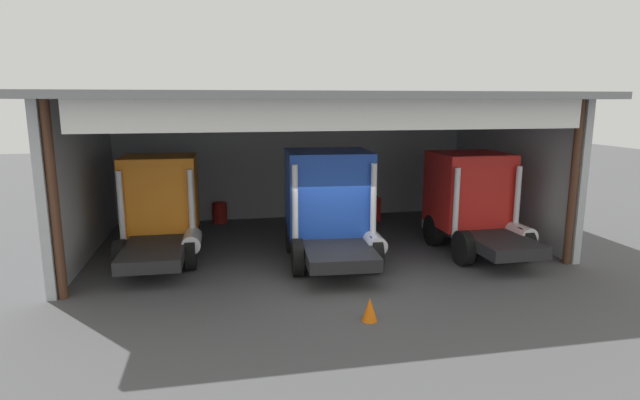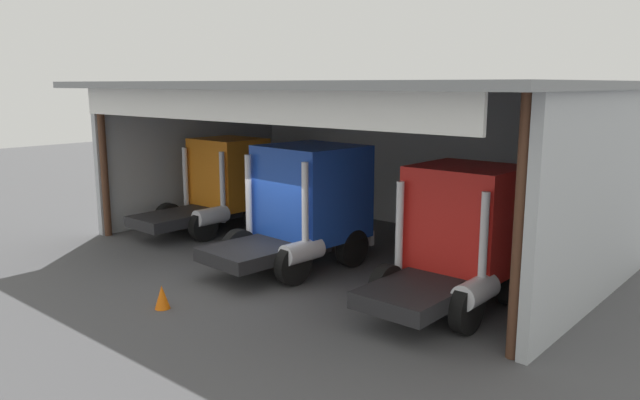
{
  "view_description": "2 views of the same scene",
  "coord_description": "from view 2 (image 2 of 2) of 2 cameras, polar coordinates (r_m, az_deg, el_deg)",
  "views": [
    {
      "loc": [
        -3.24,
        -13.26,
        4.98
      ],
      "look_at": [
        0.0,
        2.93,
        1.76
      ],
      "focal_mm": 28.62,
      "sensor_mm": 36.0,
      "label": 1
    },
    {
      "loc": [
        11.61,
        -10.46,
        5.15
      ],
      "look_at": [
        0.0,
        2.93,
        1.76
      ],
      "focal_mm": 34.11,
      "sensor_mm": 36.0,
      "label": 2
    }
  ],
  "objects": [
    {
      "name": "traffic_cone",
      "position": [
        14.76,
        -14.6,
        -8.8
      ],
      "size": [
        0.36,
        0.36,
        0.56
      ],
      "primitive_type": "cone",
      "color": "orange",
      "rests_on": "ground"
    },
    {
      "name": "truck_red_yard_outside",
      "position": [
        14.59,
        13.03,
        -3.08
      ],
      "size": [
        2.52,
        4.65,
        3.27
      ],
      "rotation": [
        0.0,
        0.0,
        0.0
      ],
      "color": "red",
      "rests_on": "ground"
    },
    {
      "name": "oil_drum",
      "position": [
        23.97,
        1.63,
        -0.53
      ],
      "size": [
        0.58,
        0.58,
        0.85
      ],
      "primitive_type": "cylinder",
      "color": "#B21E19",
      "rests_on": "ground"
    },
    {
      "name": "tool_cart",
      "position": [
        20.04,
        14.01,
        -2.91
      ],
      "size": [
        0.9,
        0.6,
        1.0
      ],
      "primitive_type": "cube",
      "color": "red",
      "rests_on": "ground"
    },
    {
      "name": "workshop_shed",
      "position": [
        19.31,
        3.86,
        6.39
      ],
      "size": [
        15.65,
        9.6,
        5.22
      ],
      "color": "#ADB2B7",
      "rests_on": "ground"
    },
    {
      "name": "truck_blue_center_right_bay",
      "position": [
        17.35,
        -1.34,
        -0.2
      ],
      "size": [
        2.83,
        4.94,
        3.43
      ],
      "rotation": [
        0.0,
        0.0,
        -0.07
      ],
      "color": "#1E47B7",
      "rests_on": "ground"
    },
    {
      "name": "truck_orange_center_bay",
      "position": [
        22.02,
        -9.24,
        1.55
      ],
      "size": [
        2.48,
        4.94,
        3.23
      ],
      "rotation": [
        0.0,
        0.0,
        -0.01
      ],
      "color": "orange",
      "rests_on": "ground"
    },
    {
      "name": "ground_plane",
      "position": [
        16.45,
        -6.76,
        -7.48
      ],
      "size": [
        80.0,
        80.0,
        0.0
      ],
      "primitive_type": "plane",
      "color": "#4C4C4F",
      "rests_on": "ground"
    }
  ]
}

